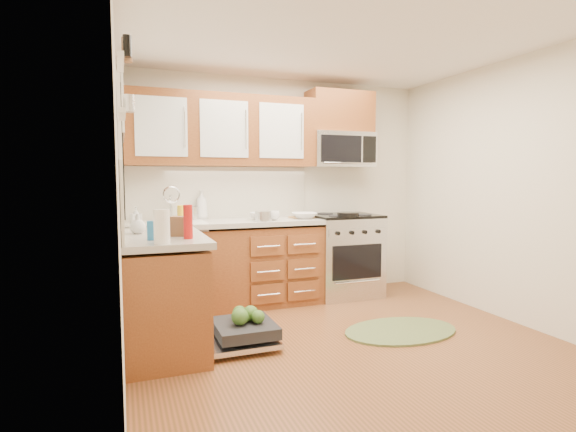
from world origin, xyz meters
name	(u,v)px	position (x,y,z in m)	size (l,w,h in m)	color
floor	(350,345)	(0.00, 0.00, 0.00)	(3.50, 3.50, 0.00)	brown
ceiling	(354,33)	(0.00, 0.00, 2.50)	(3.50, 3.50, 0.00)	white
wall_back	(280,188)	(0.00, 1.75, 1.25)	(3.50, 0.04, 2.50)	silver
wall_front	(544,208)	(0.00, -1.75, 1.25)	(3.50, 0.04, 2.50)	silver
wall_left	(119,197)	(-1.75, 0.00, 1.25)	(0.04, 3.50, 2.50)	silver
wall_right	(517,191)	(1.75, 0.00, 1.25)	(0.04, 3.50, 2.50)	silver
base_cabinet_back	(225,267)	(-0.73, 1.45, 0.42)	(2.05, 0.60, 0.85)	#612C16
base_cabinet_left	(162,295)	(-1.45, 0.52, 0.42)	(0.60, 1.25, 0.85)	#612C16
countertop_back	(225,223)	(-0.72, 1.44, 0.90)	(2.07, 0.64, 0.05)	#B5B0A5
countertop_left	(162,237)	(-1.44, 0.53, 0.90)	(0.64, 1.27, 0.05)	#B5B0A5
backsplash_back	(219,193)	(-0.73, 1.74, 1.21)	(2.05, 0.02, 0.57)	beige
backsplash_left	(122,199)	(-1.74, 0.52, 1.21)	(0.02, 1.25, 0.57)	beige
upper_cabinets	(221,131)	(-0.73, 1.57, 1.88)	(2.05, 0.35, 0.75)	#612C16
cabinet_over_mw	(340,112)	(0.68, 1.57, 2.13)	(0.76, 0.35, 0.47)	#612C16
range	(344,255)	(0.68, 1.43, 0.47)	(0.76, 0.64, 0.95)	silver
microwave	(340,150)	(0.68, 1.55, 1.70)	(0.76, 0.38, 0.40)	silver
sink	(174,235)	(-1.25, 1.42, 0.80)	(0.62, 0.50, 0.26)	white
dishwasher	(240,334)	(-0.86, 0.30, 0.10)	(0.70, 0.60, 0.20)	silver
window	(120,155)	(-1.74, 0.50, 1.55)	(0.03, 1.05, 1.05)	white
window_blind	(122,112)	(-1.71, 0.50, 1.88)	(0.02, 0.96, 0.40)	white
shelf_upper	(120,62)	(-1.72, -0.35, 2.05)	(0.04, 0.40, 0.03)	white
shelf_lower	(122,114)	(-1.72, -0.35, 1.75)	(0.04, 0.40, 0.03)	white
rug	(401,331)	(0.57, 0.12, 0.01)	(1.06, 0.69, 0.02)	#606F3F
skillet	(348,214)	(0.60, 1.18, 0.97)	(0.24, 0.24, 0.05)	black
stock_pot	(263,216)	(-0.36, 1.24, 0.98)	(0.18, 0.18, 0.11)	silver
cutting_board	(303,217)	(0.18, 1.46, 0.94)	(0.28, 0.18, 0.02)	tan
canister	(195,213)	(-1.00, 1.65, 1.00)	(0.09, 0.09, 0.14)	silver
paper_towel_roll	(162,227)	(-1.48, -0.02, 1.04)	(0.11, 0.11, 0.24)	white
mustard_bottle	(181,217)	(-1.25, 0.81, 1.03)	(0.07, 0.07, 0.21)	yellow
red_bottle	(188,222)	(-1.28, 0.17, 1.05)	(0.07, 0.07, 0.25)	#B1110E
wooden_box	(181,226)	(-1.31, 0.35, 1.00)	(0.15, 0.11, 0.15)	brown
blue_carton	(154,230)	(-1.52, 0.19, 0.99)	(0.09, 0.05, 0.14)	#236CA7
bowl_a	(304,216)	(0.15, 1.36, 0.96)	(0.27, 0.27, 0.07)	#999999
bowl_b	(262,216)	(-0.33, 1.40, 0.96)	(0.25, 0.25, 0.08)	#999999
cup	(273,216)	(-0.23, 1.30, 0.98)	(0.13, 0.13, 0.10)	#999999
soap_bottle_a	(202,205)	(-0.92, 1.68, 1.08)	(0.12, 0.12, 0.32)	#999999
soap_bottle_b	(136,217)	(-1.62, 1.05, 1.02)	(0.09, 0.09, 0.19)	#999999
soap_bottle_c	(138,224)	(-1.62, 0.62, 1.00)	(0.12, 0.12, 0.16)	#999999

